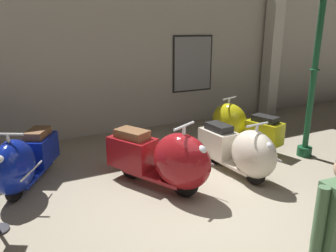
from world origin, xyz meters
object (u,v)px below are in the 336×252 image
at_px(scooter_0, 22,162).
at_px(lamppost, 316,62).
at_px(scooter_1, 165,159).
at_px(scooter_3, 239,125).
at_px(scooter_2, 242,151).

height_order(scooter_0, lamppost, lamppost).
height_order(scooter_1, scooter_3, scooter_1).
distance_m(scooter_0, scooter_3, 4.26).
bearing_deg(lamppost, scooter_2, -173.95).
xyz_separation_m(scooter_0, scooter_3, (4.26, 0.12, -0.01)).
bearing_deg(scooter_3, scooter_2, 127.17).
xyz_separation_m(scooter_0, scooter_1, (1.95, -0.99, 0.04)).
bearing_deg(scooter_3, scooter_0, 76.24).
height_order(scooter_3, lamppost, lamppost).
bearing_deg(scooter_3, scooter_1, 100.28).
distance_m(scooter_0, lamppost, 5.31).
xyz_separation_m(scooter_1, scooter_2, (1.34, -0.15, -0.05)).
xyz_separation_m(scooter_1, scooter_3, (2.31, 1.11, -0.05)).
bearing_deg(scooter_2, scooter_1, -100.55).
bearing_deg(scooter_0, lamppost, 108.46).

